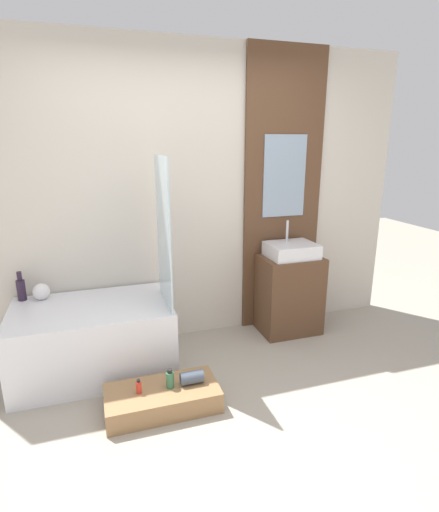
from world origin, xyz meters
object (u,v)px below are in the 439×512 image
at_px(wooden_step_bench, 162,398).
at_px(bottle_soap_secondary, 170,379).
at_px(sink, 291,250).
at_px(vase_tall_dark, 21,289).
at_px(bathtub, 94,338).
at_px(vase_round_light, 41,292).
at_px(bottle_soap_primary, 139,387).

bearing_deg(wooden_step_bench, bottle_soap_secondary, 0.00).
xyz_separation_m(sink, vase_tall_dark, (-2.32, 0.14, -0.16)).
distance_m(vase_tall_dark, bottle_soap_secondary, 1.45).
xyz_separation_m(bathtub, wooden_step_bench, (0.42, -0.65, -0.20)).
bearing_deg(vase_tall_dark, vase_round_light, -12.39).
height_order(sink, vase_round_light, sink).
bearing_deg(sink, bathtub, -174.93).
bearing_deg(vase_round_light, wooden_step_bench, -49.01).
bearing_deg(bathtub, sink, 5.07).
distance_m(wooden_step_bench, vase_round_light, 1.33).
distance_m(vase_tall_dark, bottle_soap_primary, 1.31).
distance_m(bottle_soap_primary, bottle_soap_secondary, 0.21).
bearing_deg(bottle_soap_secondary, sink, 31.46).
relative_size(vase_round_light, bottle_soap_secondary, 0.95).
xyz_separation_m(bottle_soap_primary, bottle_soap_secondary, (0.21, 0.00, 0.02)).
bearing_deg(wooden_step_bench, vase_round_light, 130.99).
height_order(bathtub, wooden_step_bench, bathtub).
relative_size(wooden_step_bench, bottle_soap_primary, 7.51).
height_order(vase_round_light, bottle_soap_primary, vase_round_light).
bearing_deg(bottle_soap_primary, bottle_soap_secondary, 0.00).
height_order(wooden_step_bench, vase_tall_dark, vase_tall_dark).
bearing_deg(bathtub, vase_round_light, 144.19).
xyz_separation_m(sink, bottle_soap_secondary, (-1.32, -0.81, -0.60)).
bearing_deg(sink, vase_round_light, 177.17).
height_order(vase_tall_dark, vase_round_light, vase_tall_dark).
bearing_deg(wooden_step_bench, sink, 30.38).
bearing_deg(bottle_soap_secondary, vase_round_light, 133.00).
height_order(bathtub, vase_round_light, vase_round_light).
bearing_deg(vase_tall_dark, bottle_soap_primary, -50.21).
xyz_separation_m(wooden_step_bench, bottle_soap_primary, (-0.15, 0.00, 0.12)).
bearing_deg(bottle_soap_primary, sink, 27.79).
bearing_deg(vase_round_light, bathtub, -35.81).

